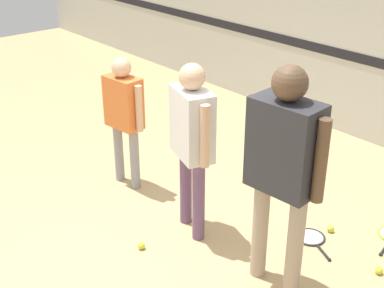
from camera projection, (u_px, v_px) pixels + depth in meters
The scene contains 9 objects.
ground_plane at pixel (170, 230), 5.00m from camera, with size 16.00×16.00×0.00m, color tan.
wall_back at pixel (380, 13), 6.15m from camera, with size 16.00×0.07×3.20m.
person_instructor at pixel (192, 132), 4.58m from camera, with size 0.59×0.37×1.61m.
person_student_left at pixel (124, 109), 5.42m from camera, with size 0.53×0.26×1.40m.
person_student_right at pixel (284, 158), 3.85m from camera, with size 0.69×0.32×1.83m.
racket_spare_on_floor at pixel (311, 238), 4.86m from camera, with size 0.52×0.37×0.03m.
tennis_ball_near_instructor at pixel (141, 246), 4.72m from camera, with size 0.07×0.07×0.07m, color #CCE038.
tennis_ball_by_spare_racket at pixel (331, 229), 4.96m from camera, with size 0.07×0.07×0.07m, color #CCE038.
tennis_ball_stray_left at pixel (379, 270), 4.41m from camera, with size 0.07×0.07×0.07m, color #CCE038.
Camera 1 is at (3.30, -2.56, 2.88)m, focal length 50.00 mm.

